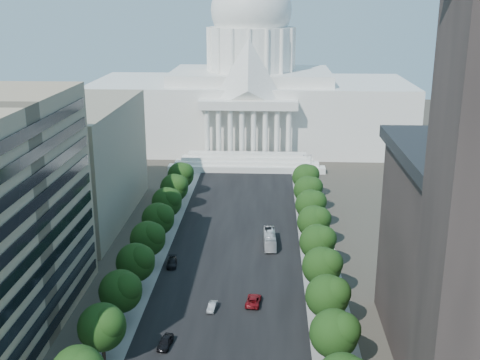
% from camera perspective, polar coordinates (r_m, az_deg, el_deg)
% --- Properties ---
extents(road_asphalt, '(30.00, 260.00, 0.01)m').
position_cam_1_polar(road_asphalt, '(146.78, -0.31, -5.27)').
color(road_asphalt, black).
rests_on(road_asphalt, ground).
extents(sidewalk_left, '(8.00, 260.00, 0.02)m').
position_cam_1_polar(sidewalk_left, '(149.01, -7.65, -5.08)').
color(sidewalk_left, gray).
rests_on(sidewalk_left, ground).
extents(sidewalk_right, '(8.00, 260.00, 0.02)m').
position_cam_1_polar(sidewalk_right, '(147.00, 7.14, -5.37)').
color(sidewalk_right, gray).
rests_on(sidewalk_right, ground).
extents(capitol, '(120.00, 56.00, 73.00)m').
position_cam_1_polar(capitol, '(233.45, 1.03, 8.17)').
color(capitol, white).
rests_on(capitol, ground).
extents(office_block_left_far, '(38.00, 52.00, 30.00)m').
position_cam_1_polar(office_block_left_far, '(161.19, -17.41, 1.60)').
color(office_block_left_far, gray).
rests_on(office_block_left_far, ground).
extents(tree_l_c, '(7.79, 7.60, 9.97)m').
position_cam_1_polar(tree_l_c, '(98.42, -12.81, -13.35)').
color(tree_l_c, '#33261C').
rests_on(tree_l_c, ground).
extents(tree_l_d, '(7.79, 7.60, 9.97)m').
position_cam_1_polar(tree_l_d, '(108.57, -11.12, -10.21)').
color(tree_l_d, '#33261C').
rests_on(tree_l_d, ground).
extents(tree_l_e, '(7.79, 7.60, 9.97)m').
position_cam_1_polar(tree_l_e, '(119.06, -9.75, -7.61)').
color(tree_l_e, '#33261C').
rests_on(tree_l_e, ground).
extents(tree_l_f, '(7.79, 7.60, 9.97)m').
position_cam_1_polar(tree_l_f, '(129.82, -8.62, -5.44)').
color(tree_l_f, '#33261C').
rests_on(tree_l_f, ground).
extents(tree_l_g, '(7.79, 7.60, 9.97)m').
position_cam_1_polar(tree_l_g, '(140.78, -7.67, -3.59)').
color(tree_l_g, '#33261C').
rests_on(tree_l_g, ground).
extents(tree_l_h, '(7.79, 7.60, 9.97)m').
position_cam_1_polar(tree_l_h, '(151.89, -6.86, -2.02)').
color(tree_l_h, '#33261C').
rests_on(tree_l_h, ground).
extents(tree_l_i, '(7.79, 7.60, 9.97)m').
position_cam_1_polar(tree_l_i, '(163.13, -6.16, -0.66)').
color(tree_l_i, '#33261C').
rests_on(tree_l_i, ground).
extents(tree_l_j, '(7.79, 7.60, 9.97)m').
position_cam_1_polar(tree_l_j, '(174.48, -5.55, 0.53)').
color(tree_l_j, '#33261C').
rests_on(tree_l_j, ground).
extents(tree_r_c, '(7.79, 7.60, 9.97)m').
position_cam_1_polar(tree_r_c, '(95.63, 9.13, -14.08)').
color(tree_r_c, '#33261C').
rests_on(tree_r_c, ground).
extents(tree_r_d, '(7.79, 7.60, 9.97)m').
position_cam_1_polar(tree_r_d, '(106.05, 8.47, -10.76)').
color(tree_r_d, '#33261C').
rests_on(tree_r_d, ground).
extents(tree_r_e, '(7.79, 7.60, 9.97)m').
position_cam_1_polar(tree_r_e, '(116.77, 7.94, -8.03)').
color(tree_r_e, '#33261C').
rests_on(tree_r_e, ground).
extents(tree_r_f, '(7.79, 7.60, 9.97)m').
position_cam_1_polar(tree_r_f, '(127.72, 7.50, -5.77)').
color(tree_r_f, '#33261C').
rests_on(tree_r_f, ground).
extents(tree_r_g, '(7.79, 7.60, 9.97)m').
position_cam_1_polar(tree_r_g, '(138.85, 7.14, -3.87)').
color(tree_r_g, '#33261C').
rests_on(tree_r_g, ground).
extents(tree_r_h, '(7.79, 7.60, 9.97)m').
position_cam_1_polar(tree_r_h, '(150.11, 6.83, -2.25)').
color(tree_r_h, '#33261C').
rests_on(tree_r_h, ground).
extents(tree_r_i, '(7.79, 7.60, 9.97)m').
position_cam_1_polar(tree_r_i, '(161.47, 6.56, -0.86)').
color(tree_r_i, '#33261C').
rests_on(tree_r_i, ground).
extents(tree_r_j, '(7.79, 7.60, 9.97)m').
position_cam_1_polar(tree_r_j, '(172.92, 6.33, 0.35)').
color(tree_r_j, '#33261C').
rests_on(tree_r_j, ground).
extents(streetlight_b, '(2.61, 0.44, 9.00)m').
position_cam_1_polar(streetlight_b, '(95.46, 10.13, -14.64)').
color(streetlight_b, gray).
rests_on(streetlight_b, ground).
extents(streetlight_c, '(2.61, 0.44, 9.00)m').
position_cam_1_polar(streetlight_c, '(117.36, 8.68, -8.27)').
color(streetlight_c, gray).
rests_on(streetlight_c, ground).
extents(streetlight_d, '(2.61, 0.44, 9.00)m').
position_cam_1_polar(streetlight_d, '(140.31, 7.73, -3.94)').
color(streetlight_d, gray).
rests_on(streetlight_d, ground).
extents(streetlight_e, '(2.61, 0.44, 9.00)m').
position_cam_1_polar(streetlight_e, '(163.86, 7.06, -0.84)').
color(streetlight_e, gray).
rests_on(streetlight_e, ground).
extents(streetlight_f, '(2.61, 0.44, 9.00)m').
position_cam_1_polar(streetlight_f, '(187.78, 6.56, 1.48)').
color(streetlight_f, gray).
rests_on(streetlight_f, ground).
extents(car_dark_a, '(2.51, 4.98, 1.62)m').
position_cam_1_polar(car_dark_a, '(103.60, -7.09, -15.01)').
color(car_dark_a, black).
rests_on(car_dark_a, ground).
extents(car_silver, '(1.86, 4.12, 1.31)m').
position_cam_1_polar(car_silver, '(113.60, -2.65, -11.90)').
color(car_silver, '#9A9DA1').
rests_on(car_silver, ground).
extents(car_red, '(3.19, 5.91, 1.58)m').
position_cam_1_polar(car_red, '(115.36, 1.28, -11.34)').
color(car_red, maroon).
rests_on(car_red, ground).
extents(car_dark_b, '(2.52, 5.28, 1.49)m').
position_cam_1_polar(car_dark_b, '(131.36, -6.48, -7.79)').
color(car_dark_b, black).
rests_on(car_dark_b, ground).
extents(city_bus, '(3.08, 11.20, 3.09)m').
position_cam_1_polar(city_bus, '(140.73, 2.84, -5.61)').
color(city_bus, silver).
rests_on(city_bus, ground).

